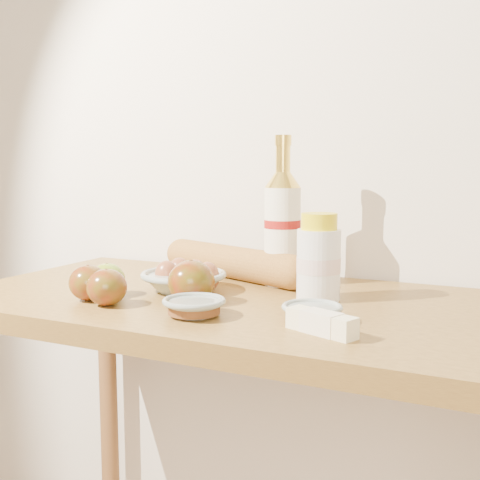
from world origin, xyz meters
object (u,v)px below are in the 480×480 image
Objects in this scene: table at (246,358)px; bourbon_bottle at (282,225)px; cream_bottle at (319,260)px; egg_bowl at (185,279)px; baguette at (232,262)px.

bourbon_bottle is at bearing 85.29° from table.
bourbon_bottle is 0.17m from cream_bottle.
egg_bowl is at bearing -152.83° from bourbon_bottle.
table is at bearing -111.00° from bourbon_bottle.
baguette is at bearing 124.10° from table.
cream_bottle is at bearing -6.48° from baguette.
table is 2.66× the size of baguette.
cream_bottle is at bearing 20.88° from table.
bourbon_bottle reaches higher than cream_bottle.
bourbon_bottle is 0.73× the size of baguette.
table is at bearing -2.56° from egg_bowl.
table is 0.27m from baguette.
bourbon_bottle is (0.01, 0.16, 0.26)m from table.
egg_bowl is 0.17m from baguette.
bourbon_bottle reaches higher than egg_bowl.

